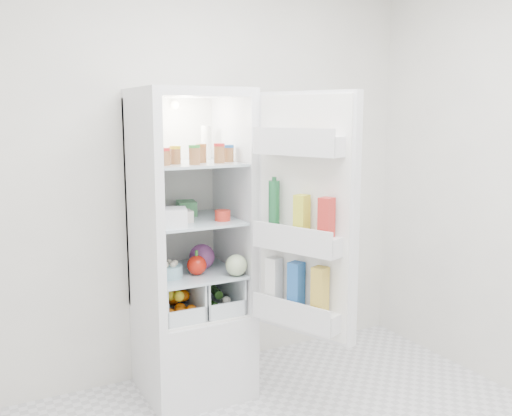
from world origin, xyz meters
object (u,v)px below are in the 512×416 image
refrigerator (189,282)px  mushroom_bowl (169,272)px  fridge_door (304,223)px  red_cabbage (202,257)px

refrigerator → mushroom_bowl: bearing=-141.9°
refrigerator → fridge_door: size_ratio=1.38×
mushroom_bowl → refrigerator: bearing=38.1°
red_cabbage → fridge_door: (0.35, -0.57, 0.27)m
red_cabbage → fridge_door: 0.72m
refrigerator → fridge_door: refrigerator is taller
refrigerator → mushroom_bowl: 0.24m
red_cabbage → mushroom_bowl: 0.25m
fridge_door → refrigerator: bearing=11.7°
mushroom_bowl → fridge_door: fridge_door is taller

